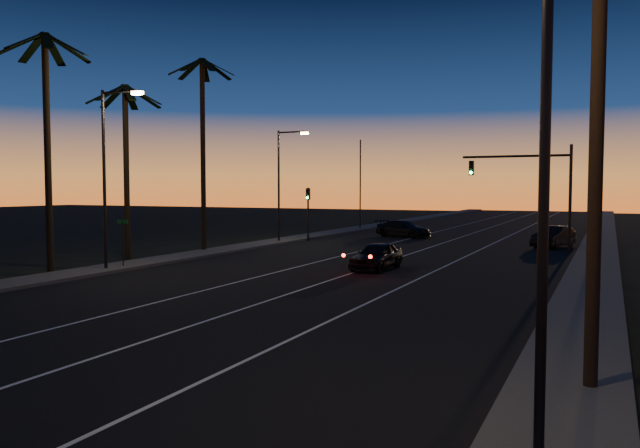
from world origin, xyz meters
The scene contains 21 objects.
road centered at (0.00, 30.00, 0.01)m, with size 20.00×170.00×0.01m, color black.
sidewalk_left centered at (-11.20, 30.00, 0.08)m, with size 2.40×170.00×0.16m, color #393936.
sidewalk_right centered at (11.20, 30.00, 0.08)m, with size 2.40×170.00×0.16m, color #393936.
lane_stripe_left centered at (-3.00, 30.00, 0.02)m, with size 0.12×160.00×0.01m, color silver.
lane_stripe_mid centered at (0.50, 30.00, 0.02)m, with size 0.12×160.00×0.01m, color silver.
lane_stripe_right centered at (4.00, 30.00, 0.02)m, with size 0.12×160.00×0.01m, color silver.
palm_near centered at (-12.60, 18.00, 7.07)m, with size 4.25×4.16×11.53m.
palm_mid centered at (-13.20, 24.00, 6.25)m, with size 4.25×4.16×10.03m.
palm_far centered at (-12.20, 30.00, 7.61)m, with size 4.25×4.16×12.53m.
streetlight_left_near centered at (-10.70, 20.00, 5.32)m, with size 2.55×0.26×9.00m.
streetlight_left_far centered at (-10.69, 38.00, 5.06)m, with size 2.55×0.26×8.50m.
streetlight_right_near centered at (10.70, 6.00, 5.32)m, with size 2.55×0.26×9.00m.
street_sign centered at (-10.80, 21.00, 1.66)m, with size 0.70×0.06×2.60m.
utility_pole centered at (11.60, 10.00, 5.32)m, with size 2.20×0.28×10.00m.
signal_mast centered at (7.14, 39.99, 4.78)m, with size 7.10×0.41×7.00m.
signal_post centered at (-9.50, 39.98, 2.89)m, with size 0.28×0.37×4.20m.
far_pole_left centered at (-11.00, 55.00, 4.50)m, with size 0.14×0.14×9.00m, color black.
far_pole_right centered at (11.00, 52.00, 4.50)m, with size 0.14×0.14×9.00m, color black.
lead_car centered at (1.09, 26.34, 0.71)m, with size 1.84×4.66×1.40m.
right_car centered at (8.32, 42.64, 0.76)m, with size 2.77×4.79×1.49m.
cross_car centered at (-3.96, 46.98, 0.72)m, with size 5.27×3.37×1.42m.
Camera 1 is at (11.88, -3.62, 4.18)m, focal length 35.00 mm.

